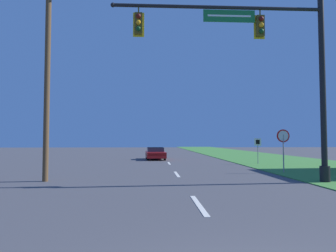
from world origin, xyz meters
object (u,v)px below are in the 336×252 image
at_px(car_ahead, 155,153).
at_px(utility_pole_near, 47,71).
at_px(signal_mast, 273,63).
at_px(stop_sign, 283,141).
at_px(route_sign_post, 258,145).

bearing_deg(car_ahead, utility_pole_near, -108.43).
distance_m(signal_mast, stop_sign, 5.80).
xyz_separation_m(stop_sign, route_sign_post, (0.72, 6.31, -0.34)).
distance_m(signal_mast, car_ahead, 18.18).
relative_size(signal_mast, route_sign_post, 4.86).
height_order(signal_mast, stop_sign, signal_mast).
relative_size(car_ahead, stop_sign, 1.75).
bearing_deg(car_ahead, stop_sign, -59.82).
bearing_deg(stop_sign, utility_pole_near, -166.66).
bearing_deg(stop_sign, car_ahead, 120.18).
relative_size(signal_mast, car_ahead, 2.25).
relative_size(signal_mast, stop_sign, 3.94).
xyz_separation_m(car_ahead, utility_pole_near, (-5.23, -15.71, 4.55)).
height_order(signal_mast, car_ahead, signal_mast).
bearing_deg(signal_mast, stop_sign, 61.41).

